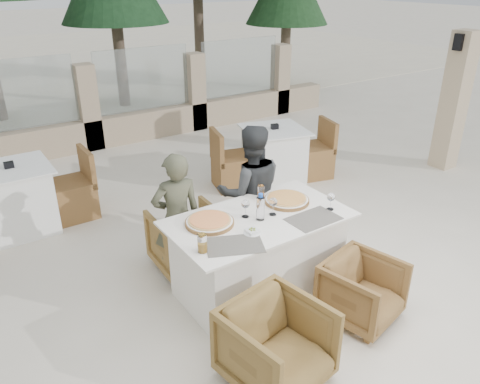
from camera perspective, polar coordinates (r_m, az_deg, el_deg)
ground at (r=4.46m, az=2.54°, el=-12.26°), size 80.00×80.00×0.00m
sand_patch at (r=17.17m, az=-27.18°, el=13.50°), size 30.00×16.00×0.01m
perimeter_wall_far at (r=8.14m, az=-18.10°, el=10.43°), size 10.00×0.34×1.60m
lantern_pillar at (r=7.60m, az=24.63°, el=9.95°), size 0.34×0.34×2.00m
dining_table at (r=4.29m, az=2.26°, el=-7.67°), size 1.60×0.90×0.77m
placemat_near_left at (r=3.69m, az=-0.68°, el=-6.47°), size 0.53×0.46×0.00m
placemat_near_right at (r=4.11m, az=8.94°, el=-3.25°), size 0.46×0.31×0.00m
pizza_left at (r=3.98m, az=-3.74°, el=-3.59°), size 0.42×0.42×0.05m
pizza_right at (r=4.37m, az=5.71°, el=-0.89°), size 0.43×0.43×0.05m
water_bottle at (r=4.00m, az=2.51°, el=-1.80°), size 0.07×0.07×0.25m
wine_glass_centre at (r=4.06m, az=0.66°, el=-1.90°), size 0.08×0.08×0.18m
wine_glass_near at (r=4.10m, az=4.05°, el=-1.63°), size 0.09×0.09×0.18m
wine_glass_corner at (r=4.26m, az=11.01°, el=-1.01°), size 0.10×0.10×0.18m
beer_glass_left at (r=3.59m, az=-4.62°, el=-6.23°), size 0.08×0.08×0.15m
beer_glass_right at (r=4.40m, az=2.56°, el=-0.03°), size 0.07×0.07×0.13m
olive_dish at (r=3.84m, az=1.52°, el=-4.75°), size 0.13×0.13×0.04m
armchair_far_left at (r=4.68m, az=-6.30°, el=-5.87°), size 0.68×0.70×0.62m
armchair_far_right at (r=4.87m, az=1.65°, el=-4.50°), size 0.81×0.82×0.59m
armchair_near_left at (r=3.50m, az=4.46°, el=-18.16°), size 0.76×0.78×0.62m
armchair_near_right at (r=4.17m, az=14.67°, el=-11.58°), size 0.70×0.72×0.55m
diner_left at (r=4.39m, az=-7.68°, el=-3.16°), size 0.51×0.38×1.28m
diner_right at (r=4.70m, az=1.30°, el=-0.06°), size 0.84×0.75×1.41m
bg_table_a at (r=5.86m, az=-25.58°, el=-0.82°), size 1.64×0.83×0.77m
bg_table_b at (r=6.59m, az=4.14°, el=4.48°), size 1.80×1.21×0.77m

